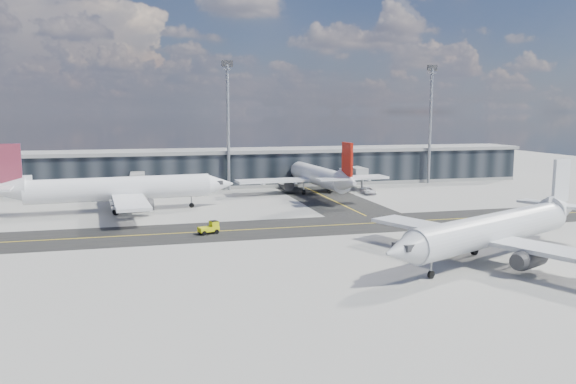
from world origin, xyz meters
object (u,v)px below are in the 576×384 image
airliner_af (117,189)px  baggage_tug (210,228)px  airliner_near (495,229)px  airliner_redtail (316,176)px  service_van (369,191)px

airliner_af → baggage_tug: 26.29m
airliner_near → baggage_tug: (-31.31, 23.08, -2.84)m
airliner_af → airliner_redtail: bearing=102.0°
airliner_af → service_van: 52.76m
airliner_redtail → airliner_af: bearing=-165.9°
airliner_near → baggage_tug: bearing=29.3°
airliner_af → service_van: bearing=95.3°
airliner_af → service_van: (51.75, 9.70, -3.38)m
airliner_af → airliner_redtail: (40.82, 12.79, -0.16)m
airliner_near → airliner_redtail: bearing=-19.9°
airliner_near → service_van: (6.49, 54.83, -3.03)m
airliner_redtail → baggage_tug: airliner_redtail is taller
airliner_near → service_van: size_ratio=6.98×
airliner_redtail → service_van: airliner_redtail is taller
airliner_redtail → baggage_tug: bearing=-130.9°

